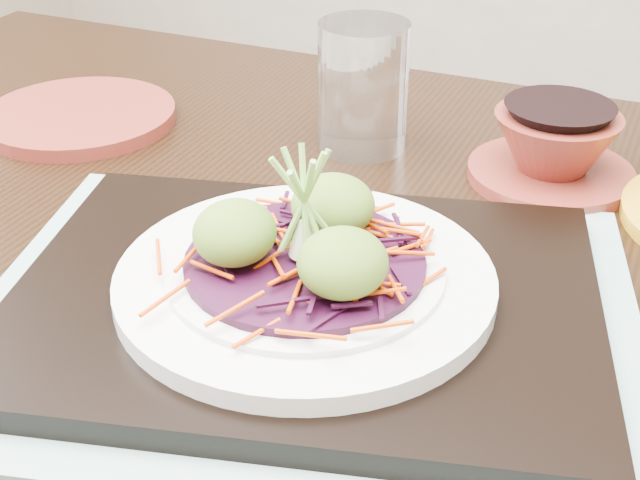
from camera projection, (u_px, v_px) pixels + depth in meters
The scene contains 11 objects.
dining_table at pixel (346, 410), 0.65m from camera, with size 1.34×0.95×0.80m.
placemat at pixel (305, 313), 0.57m from camera, with size 0.42×0.33×0.00m, color #84ABA3.
serving_tray at pixel (305, 300), 0.57m from camera, with size 0.37×0.28×0.02m, color black.
white_plate at pixel (305, 279), 0.56m from camera, with size 0.24×0.24×0.02m.
cabbage_bed at pixel (305, 262), 0.55m from camera, with size 0.15×0.15×0.01m, color black.
carrot_julienne at pixel (305, 252), 0.55m from camera, with size 0.18×0.18×0.01m, color #CC3C03, non-canonical shape.
guacamole_scoops at pixel (304, 233), 0.54m from camera, with size 0.13×0.12×0.04m.
scallion_garnish at pixel (304, 206), 0.53m from camera, with size 0.06×0.06×0.08m, color #7AB749, non-canonical shape.
terracotta_side_plate at pixel (80, 116), 0.84m from camera, with size 0.18×0.18×0.01m, color maroon.
water_glass at pixel (363, 87), 0.77m from camera, with size 0.08×0.08×0.11m, color white.
terracotta_bowl_set at pixel (554, 151), 0.73m from camera, with size 0.18×0.18×0.06m.
Camera 1 is at (0.31, -0.41, 1.14)m, focal length 50.00 mm.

